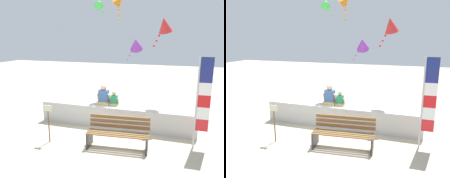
{
  "view_description": "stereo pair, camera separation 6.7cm",
  "coord_description": "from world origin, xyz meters",
  "views": [
    {
      "loc": [
        2.29,
        -6.25,
        3.13
      ],
      "look_at": [
        -0.12,
        1.13,
        1.36
      ],
      "focal_mm": 36.67,
      "sensor_mm": 36.0,
      "label": 1
    },
    {
      "loc": [
        2.35,
        -6.23,
        3.13
      ],
      "look_at": [
        -0.12,
        1.13,
        1.36
      ],
      "focal_mm": 36.67,
      "sensor_mm": 36.0,
      "label": 2
    }
  ],
  "objects": [
    {
      "name": "kite_red",
      "position": [
        1.48,
        2.02,
        3.53
      ],
      "size": [
        0.75,
        0.78,
        1.08
      ],
      "color": "red"
    },
    {
      "name": "kite_purple",
      "position": [
        0.01,
        4.28,
        2.81
      ],
      "size": [
        0.75,
        0.81,
        1.15
      ],
      "color": "purple"
    },
    {
      "name": "person_child",
      "position": [
        -0.05,
        1.15,
        0.97
      ],
      "size": [
        0.34,
        0.25,
        0.52
      ],
      "color": "tan",
      "rests_on": "seawall_ledge"
    },
    {
      "name": "kite_green",
      "position": [
        -1.85,
        4.45,
        4.69
      ],
      "size": [
        0.63,
        0.73,
        0.9
      ],
      "color": "green"
    },
    {
      "name": "flag_banner",
      "position": [
        2.74,
        0.28,
        1.48
      ],
      "size": [
        0.38,
        0.05,
        2.62
      ],
      "color": "#B7B7BC",
      "rests_on": "ground"
    },
    {
      "name": "ground_plane",
      "position": [
        0.0,
        0.0,
        0.0
      ],
      "size": [
        40.0,
        40.0,
        0.0
      ],
      "primitive_type": "plane",
      "color": "#B6A88F"
    },
    {
      "name": "sign_post",
      "position": [
        -1.53,
        -0.69,
        0.69
      ],
      "size": [
        0.24,
        0.04,
        1.16
      ],
      "color": "brown",
      "rests_on": "ground"
    },
    {
      "name": "person_adult",
      "position": [
        -0.44,
        1.15,
        1.05
      ],
      "size": [
        0.49,
        0.36,
        0.75
      ],
      "color": "tan",
      "rests_on": "seawall_ledge"
    },
    {
      "name": "kite_orange",
      "position": [
        -0.35,
        2.74,
        4.48
      ],
      "size": [
        0.69,
        0.7,
        1.06
      ],
      "color": "orange"
    },
    {
      "name": "park_bench",
      "position": [
        0.56,
        -0.39,
        0.43
      ],
      "size": [
        1.83,
        0.78,
        0.88
      ],
      "color": "brown",
      "rests_on": "ground"
    },
    {
      "name": "seawall_ledge",
      "position": [
        0.0,
        1.13,
        0.38
      ],
      "size": [
        5.52,
        0.65,
        0.76
      ],
      "primitive_type": "cube",
      "color": "#B7B6B2",
      "rests_on": "ground"
    }
  ]
}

